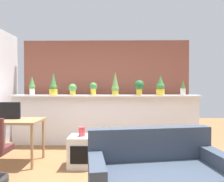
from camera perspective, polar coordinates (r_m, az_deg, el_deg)
The scene contains 16 objects.
divider_wall at distance 4.56m, azimuth -2.08°, elevation -8.54°, with size 4.20×0.16×1.10m, color silver.
plant_shelf at distance 4.46m, azimuth -2.11°, elevation -1.41°, with size 4.20×0.36×0.04m, color silver.
brick_wall_behind at distance 5.09m, azimuth -1.73°, elevation 0.39°, with size 4.20×0.10×2.50m, color brown.
potted_plant_0 at distance 4.84m, azimuth -22.02°, elevation 1.41°, with size 0.14×0.14×0.42m.
potted_plant_1 at distance 4.64m, azimuth -16.53°, elevation 1.48°, with size 0.18×0.18×0.50m.
potted_plant_2 at distance 4.59m, azimuth -11.25°, elevation 0.61°, with size 0.18×0.18×0.25m.
potted_plant_3 at distance 4.50m, azimuth -5.39°, elevation 0.93°, with size 0.17×0.17×0.28m.
potted_plant_4 at distance 4.42m, azimuth 0.93°, elevation 1.85°, with size 0.17×0.17×0.51m.
potted_plant_5 at distance 4.44m, azimuth 7.84°, elevation 1.38°, with size 0.22×0.22×0.33m.
potted_plant_6 at distance 4.56m, azimuth 13.74°, elevation 1.38°, with size 0.18×0.18×0.44m.
potted_plant_7 at distance 4.66m, azimuth 19.73°, elevation 0.74°, with size 0.11×0.11×0.34m.
desk at distance 3.88m, azimuth -27.49°, elevation -8.56°, with size 1.10×0.60×0.75m.
tv_monitor at distance 3.96m, azimuth -27.86°, elevation -4.99°, with size 0.45×0.04×0.30m, color black.
side_cube_shelf at distance 3.47m, azimuth -8.85°, elevation -16.70°, with size 0.40×0.41×0.50m.
vase_on_shelf at distance 3.38m, azimuth -8.67°, elevation -11.45°, with size 0.11×0.11×0.15m, color #CC3D47.
couch at distance 2.51m, azimuth 12.93°, elevation -22.98°, with size 1.66×0.99×0.80m.
Camera 1 is at (0.24, -2.49, 1.30)m, focal length 31.78 mm.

